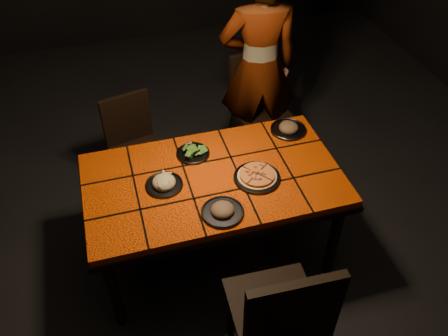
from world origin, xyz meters
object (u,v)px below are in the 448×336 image
object	(u,v)px
chair_far_right	(258,101)
plate_pasta	(164,183)
chair_far_left	(134,140)
diner	(259,68)
dining_table	(213,186)
plate_pizza	(257,177)
chair_near	(281,315)

from	to	relation	value
chair_far_right	plate_pasta	xyz separation A→B (m)	(-0.96, -1.00, 0.23)
chair_far_left	diner	bearing A→B (deg)	-5.02
chair_far_left	diner	world-z (taller)	diner
dining_table	plate_pasta	xyz separation A→B (m)	(-0.31, 0.01, 0.10)
chair_far_left	plate_pizza	distance (m)	1.19
diner	plate_pizza	world-z (taller)	diner
plate_pasta	chair_far_left	bearing A→B (deg)	97.14
chair_near	plate_pasta	xyz separation A→B (m)	(-0.42, 0.94, 0.17)
chair_near	plate_pizza	world-z (taller)	chair_near
diner	plate_pizza	size ratio (longest dim) A/B	4.99
chair_far_left	diner	xyz separation A→B (m)	(1.06, 0.15, 0.38)
dining_table	chair_near	distance (m)	0.94
chair_near	plate_pizza	xyz separation A→B (m)	(0.15, 0.84, 0.17)
plate_pizza	plate_pasta	distance (m)	0.57
diner	dining_table	bearing A→B (deg)	65.53
chair_far_left	plate_pizza	size ratio (longest dim) A/B	2.43
chair_near	diner	xyz separation A→B (m)	(0.53, 1.93, 0.26)
dining_table	diner	size ratio (longest dim) A/B	0.94
plate_pizza	dining_table	bearing A→B (deg)	160.42
chair_far_right	plate_pizza	world-z (taller)	chair_far_right
chair_far_right	plate_pizza	distance (m)	1.19
chair_near	plate_pizza	size ratio (longest dim) A/B	3.02
dining_table	chair_far_right	size ratio (longest dim) A/B	1.72
diner	plate_pizza	xyz separation A→B (m)	(-0.38, -1.09, -0.09)
diner	chair_far_left	bearing A→B (deg)	16.48
chair_near	chair_far_right	bearing A→B (deg)	-103.51
chair_far_left	plate_pasta	xyz separation A→B (m)	(0.11, -0.84, 0.29)
dining_table	plate_pasta	size ratio (longest dim) A/B	7.00
chair_far_left	dining_table	bearing A→B (deg)	-77.07
chair_far_right	plate_pizza	bearing A→B (deg)	-119.32
chair_near	plate_pasta	bearing A→B (deg)	-63.86
chair_far_right	plate_pizza	xyz separation A→B (m)	(-0.40, -1.10, 0.23)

